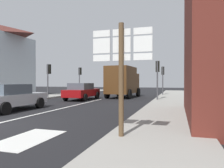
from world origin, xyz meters
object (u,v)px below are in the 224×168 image
(route_sign_post, at_px, (121,67))
(traffic_light_far_left, at_px, (80,75))
(delivery_truck, at_px, (123,81))
(traffic_light_near_right, at_px, (158,71))
(sedan_far, at_px, (82,91))
(traffic_light_far_right, at_px, (163,74))
(sedan_near, at_px, (10,97))
(traffic_light_near_left, at_px, (49,73))

(route_sign_post, bearing_deg, traffic_light_far_left, 118.93)
(delivery_truck, bearing_deg, traffic_light_near_right, -37.18)
(sedan_far, height_order, route_sign_post, route_sign_post)
(delivery_truck, relative_size, traffic_light_far_right, 1.57)
(traffic_light_near_right, bearing_deg, sedan_near, -130.99)
(traffic_light_near_right, xyz_separation_m, traffic_light_far_right, (0.00, 6.50, -0.03))
(sedan_far, xyz_separation_m, delivery_truck, (2.77, 3.63, 0.89))
(traffic_light_near_left, bearing_deg, traffic_light_far_right, 34.82)
(sedan_far, relative_size, route_sign_post, 1.31)
(sedan_near, relative_size, traffic_light_far_left, 1.26)
(sedan_far, relative_size, traffic_light_far_left, 1.26)
(delivery_truck, xyz_separation_m, traffic_light_near_left, (-6.38, -3.25, 0.74))
(traffic_light_near_left, xyz_separation_m, traffic_light_far_right, (10.04, 6.98, 0.03))
(sedan_near, relative_size, delivery_truck, 0.82)
(traffic_light_near_right, bearing_deg, traffic_light_far_left, 148.31)
(sedan_near, bearing_deg, traffic_light_far_right, 64.01)
(delivery_truck, relative_size, route_sign_post, 1.60)
(traffic_light_far_right, distance_m, traffic_light_far_left, 10.04)
(traffic_light_far_left, bearing_deg, route_sign_post, -61.07)
(sedan_far, distance_m, traffic_light_near_left, 3.98)
(sedan_far, bearing_deg, traffic_light_far_left, 117.11)
(traffic_light_near_left, distance_m, traffic_light_near_right, 10.05)
(traffic_light_near_left, xyz_separation_m, traffic_light_near_right, (10.04, 0.48, 0.05))
(traffic_light_far_right, bearing_deg, sedan_near, -115.99)
(sedan_near, height_order, traffic_light_near_right, traffic_light_near_right)
(sedan_near, distance_m, delivery_truck, 11.68)
(route_sign_post, bearing_deg, traffic_light_far_right, 90.42)
(route_sign_post, bearing_deg, traffic_light_near_right, 90.64)
(sedan_near, bearing_deg, sedan_far, 83.94)
(traffic_light_near_right, distance_m, traffic_light_far_left, 11.80)
(delivery_truck, xyz_separation_m, traffic_light_far_left, (-6.38, 3.42, 0.82))
(sedan_near, xyz_separation_m, sedan_far, (0.79, 7.46, 0.00))
(traffic_light_far_right, bearing_deg, route_sign_post, -89.58)
(sedan_far, bearing_deg, route_sign_post, -59.98)
(traffic_light_near_right, bearing_deg, traffic_light_near_left, -177.28)
(sedan_far, distance_m, route_sign_post, 13.18)
(sedan_far, xyz_separation_m, route_sign_post, (6.57, -11.36, 1.24))
(delivery_truck, distance_m, traffic_light_near_left, 7.20)
(sedan_near, relative_size, traffic_light_far_right, 1.29)
(sedan_far, height_order, traffic_light_near_left, traffic_light_near_left)
(sedan_near, bearing_deg, traffic_light_near_right, 49.01)
(sedan_near, relative_size, route_sign_post, 1.31)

